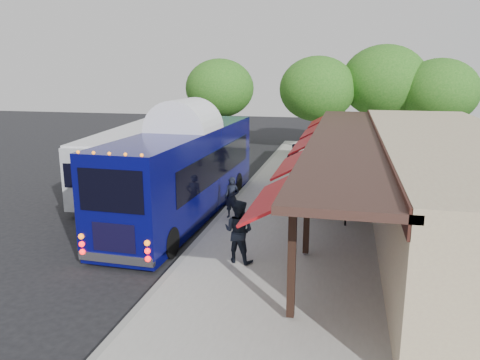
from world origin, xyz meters
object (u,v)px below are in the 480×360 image
Objects in this scene: ped_d at (321,152)px; city_bus at (137,155)px; sign_board at (346,207)px; ped_b at (239,231)px; ped_a at (232,198)px; ped_c at (294,160)px; coach_bus at (186,167)px.

city_bus is at bearing 40.98° from ped_d.
ped_b is at bearing -145.77° from sign_board.
ped_d is (2.80, 10.81, 0.10)m from ped_a.
ped_b is (7.22, -8.45, -0.53)m from city_bus.
city_bus is 5.84× the size of ped_b.
ped_d reaches higher than ped_c.
coach_bus reaches higher than ped_a.
ped_d is at bearing 83.85° from ped_a.
ped_a is 8.23m from ped_c.
ped_b is (1.23, -4.15, 0.15)m from ped_a.
ped_b reaches higher than ped_a.
sign_board is (1.57, -10.79, -0.19)m from ped_d.
city_bus reaches higher than ped_a.
coach_bus is at bearing 176.13° from ped_a.
ped_d is (1.57, 14.96, -0.04)m from ped_b.
coach_bus is 6.53m from sign_board.
ped_c is at bearing 90.64° from sign_board.
sign_board is at bearing -2.03° from coach_bus.
city_bus is at bearing 138.74° from sign_board.
coach_bus is at bearing -50.92° from city_bus.
coach_bus is at bearing 39.61° from ped_c.
ped_b reaches higher than sign_board.
ped_d is at bearing 30.01° from city_bus.
ped_b is at bearing -56.01° from city_bus.
ped_c is at bearing 87.68° from ped_a.
ped_d is at bearing -82.26° from ped_b.
city_bus is at bearing 137.34° from coach_bus.
ped_d is (8.79, 6.51, -0.58)m from city_bus.
ped_b is 1.10× the size of ped_c.
coach_bus reaches higher than ped_d.
ped_b is (3.28, -4.59, -0.91)m from coach_bus.
coach_bus is at bearing 69.40° from ped_d.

